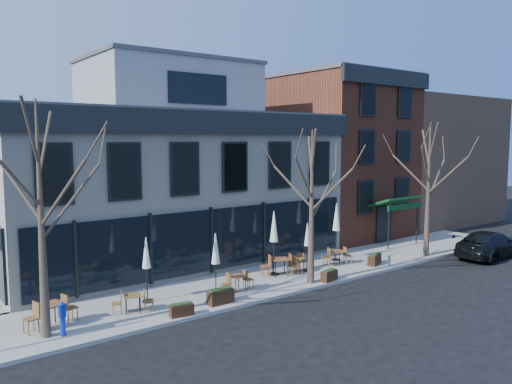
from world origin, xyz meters
TOP-DOWN VIEW (x-y plane):
  - ground at (0.00, 0.00)m, footprint 120.00×120.00m
  - sidewalk_front at (3.25, -2.15)m, footprint 33.50×4.70m
  - corner_building at (0.07, 5.07)m, footprint 18.39×10.39m
  - red_brick_building at (13.00, 4.98)m, footprint 8.20×11.78m
  - bg_building at (23.00, 6.00)m, footprint 12.00×12.00m
  - tree_corner at (-8.49, -3.20)m, footprint 3.93×3.98m
  - tree_mid at (3.01, -3.90)m, footprint 3.50×3.55m
  - tree_right at (12.01, -3.90)m, footprint 3.72×3.77m
  - parked_sedan at (15.04, -6.03)m, footprint 5.33×2.32m
  - call_box at (-8.03, -3.47)m, footprint 0.24×0.24m
  - cafe_set_0 at (-8.12, -2.39)m, footprint 2.01×0.95m
  - cafe_set_1 at (-5.20, -2.72)m, footprint 1.64×0.92m
  - cafe_set_2 at (-0.49, -2.94)m, footprint 1.64×0.66m
  - cafe_set_3 at (2.66, -2.09)m, footprint 1.96×1.24m
  - cafe_set_4 at (3.68, -2.18)m, footprint 1.70×1.06m
  - cafe_set_5 at (6.43, -2.28)m, footprint 1.73×1.01m
  - umbrella_0 at (-4.25, -1.93)m, footprint 0.43×0.43m
  - umbrella_1 at (-1.63, -3.02)m, footprint 0.43×0.43m
  - umbrella_2 at (2.46, -1.85)m, footprint 0.50×0.50m
  - umbrella_3 at (4.27, -2.28)m, footprint 0.39×0.39m
  - umbrella_4 at (7.03, -1.61)m, footprint 0.51×0.51m
  - planter_0 at (-3.90, -4.20)m, footprint 0.93×0.50m
  - planter_1 at (-1.95, -3.86)m, footprint 1.12×0.48m
  - planter_2 at (3.90, -4.20)m, footprint 0.97×0.53m
  - planter_3 at (7.99, -3.50)m, footprint 1.11×0.74m

SIDE VIEW (x-z plane):
  - ground at x=0.00m, z-range 0.00..0.00m
  - sidewalk_front at x=3.25m, z-range 0.00..0.15m
  - planter_0 at x=-3.90m, z-range 0.15..0.64m
  - planter_2 at x=3.90m, z-range 0.15..0.66m
  - planter_3 at x=7.99m, z-range 0.15..0.73m
  - planter_1 at x=-1.95m, z-range 0.15..0.76m
  - cafe_set_1 at x=-5.20m, z-range 0.16..1.01m
  - cafe_set_2 at x=-0.49m, z-range 0.16..1.03m
  - cafe_set_4 at x=3.68m, z-range 0.16..1.04m
  - cafe_set_5 at x=6.43m, z-range 0.16..1.06m
  - cafe_set_3 at x=2.66m, z-range 0.16..1.19m
  - cafe_set_0 at x=-8.12m, z-range 0.16..1.20m
  - parked_sedan at x=15.04m, z-range 0.00..1.52m
  - call_box at x=-8.03m, z-range 0.19..1.39m
  - umbrella_3 at x=4.27m, z-range 0.65..3.10m
  - umbrella_0 at x=-4.25m, z-range 0.70..3.40m
  - umbrella_1 at x=-1.63m, z-range 0.71..3.43m
  - umbrella_2 at x=2.46m, z-range 0.80..3.95m
  - umbrella_4 at x=7.03m, z-range 0.80..3.96m
  - tree_mid at x=3.01m, z-range 0.27..7.31m
  - tree_right at x=12.01m, z-range 0.28..7.76m
  - tree_corner at x=-8.49m, z-range 0.29..8.21m
  - corner_building at x=0.07m, z-range -0.83..10.27m
  - bg_building at x=23.00m, z-range 0.00..10.00m
  - red_brick_building at x=13.00m, z-range 0.05..11.22m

